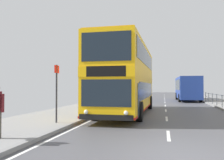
% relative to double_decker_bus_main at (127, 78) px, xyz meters
% --- Properties ---
extents(ground, '(15.80, 140.00, 0.20)m').
position_rel_double_decker_bus_main_xyz_m(ground, '(1.83, -9.52, -2.34)').
color(ground, '#4D4D52').
extents(double_decker_bus_main, '(2.94, 11.63, 4.53)m').
position_rel_double_decker_bus_main_xyz_m(double_decker_bus_main, '(0.00, 0.00, 0.00)').
color(double_decker_bus_main, '#F4B20F').
rests_on(double_decker_bus_main, ground).
extents(background_bus_far_lane, '(2.67, 9.18, 2.97)m').
position_rel_double_decker_bus_main_xyz_m(background_bus_far_lane, '(5.37, 16.16, -0.75)').
color(background_bus_far_lane, navy).
rests_on(background_bus_far_lane, ground).
extents(bus_stop_sign_near, '(0.08, 0.44, 2.68)m').
position_rel_double_decker_bus_main_xyz_m(bus_stop_sign_near, '(-2.48, -5.63, -0.59)').
color(bus_stop_sign_near, '#2D2D33').
rests_on(bus_stop_sign_near, ground).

